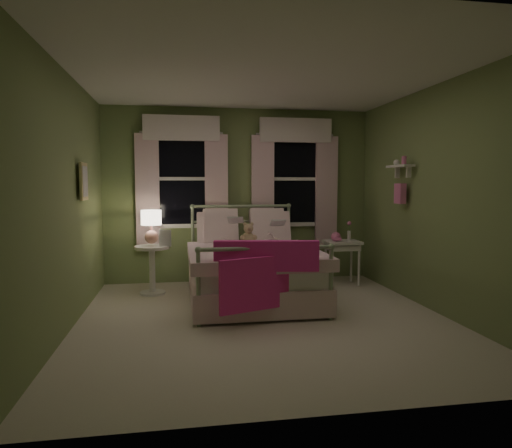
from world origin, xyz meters
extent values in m
plane|color=beige|center=(0.00, 0.00, 0.00)|extent=(4.20, 4.20, 0.00)
plane|color=white|center=(0.00, 0.00, 2.60)|extent=(4.20, 4.20, 0.00)
plane|color=#738751|center=(0.00, 2.10, 1.30)|extent=(4.00, 0.00, 4.00)
plane|color=#738751|center=(0.00, -2.10, 1.30)|extent=(4.00, 0.00, 4.00)
plane|color=#738751|center=(-2.00, 0.00, 1.30)|extent=(0.00, 4.20, 4.20)
plane|color=#738751|center=(2.00, 0.00, 1.30)|extent=(0.00, 4.20, 4.20)
cube|color=white|center=(0.00, 0.85, 0.42)|extent=(1.44, 1.94, 0.26)
cube|color=white|center=(0.00, 0.85, 0.18)|extent=(1.54, 2.02, 0.30)
cube|color=white|center=(0.00, 0.70, 0.60)|extent=(1.58, 1.75, 0.14)
cylinder|color=#9EB793|center=(-0.69, 0.85, 0.30)|extent=(0.04, 1.90, 0.04)
cylinder|color=#9EB793|center=(0.69, 0.85, 0.30)|extent=(0.04, 1.90, 0.04)
cylinder|color=#9EB793|center=(-0.71, 1.82, 0.57)|extent=(0.04, 0.04, 1.15)
cylinder|color=#9EB793|center=(0.71, 1.82, 0.57)|extent=(0.04, 0.04, 1.15)
sphere|color=#9EB793|center=(-0.71, 1.82, 1.15)|extent=(0.07, 0.07, 0.07)
sphere|color=#9EB793|center=(0.71, 1.82, 1.15)|extent=(0.07, 0.07, 0.07)
cylinder|color=#9EB793|center=(0.00, 1.82, 1.15)|extent=(1.42, 0.04, 0.04)
cylinder|color=#9EB793|center=(0.00, 1.82, 0.93)|extent=(1.38, 0.03, 0.03)
cylinder|color=#9EB793|center=(-0.71, -0.12, 0.40)|extent=(0.04, 0.04, 0.80)
cylinder|color=#9EB793|center=(0.71, -0.12, 0.40)|extent=(0.04, 0.04, 0.80)
sphere|color=#9EB793|center=(-0.71, -0.12, 0.80)|extent=(0.07, 0.07, 0.07)
sphere|color=#9EB793|center=(0.71, -0.12, 0.80)|extent=(0.07, 0.07, 0.07)
cylinder|color=#9EB793|center=(0.00, -0.12, 0.80)|extent=(1.42, 0.04, 0.04)
cube|color=white|center=(-0.38, 1.55, 0.80)|extent=(0.55, 0.32, 0.57)
cube|color=white|center=(0.38, 1.55, 0.80)|extent=(0.55, 0.32, 0.57)
cube|color=white|center=(-0.33, 1.55, 0.88)|extent=(0.48, 0.30, 0.51)
cube|color=white|center=(0.33, 1.55, 0.88)|extent=(0.48, 0.30, 0.51)
cube|color=#EB2E98|center=(0.00, -0.12, 0.72)|extent=(1.10, 0.27, 0.32)
cube|color=#F83099|center=(0.00, -0.19, 0.45)|extent=(1.05, 0.42, 0.55)
imported|color=#F7D1DD|center=(-0.28, 1.30, 0.95)|extent=(0.31, 0.24, 0.77)
imported|color=#F7D1DD|center=(0.28, 1.30, 0.91)|extent=(0.36, 0.29, 0.67)
imported|color=beige|center=(-0.28, 1.05, 0.96)|extent=(0.22, 0.15, 0.26)
imported|color=beige|center=(0.28, 1.05, 0.92)|extent=(0.21, 0.13, 0.26)
sphere|color=tan|center=(0.00, 1.15, 0.75)|extent=(0.18, 0.18, 0.18)
sphere|color=tan|center=(0.00, 1.13, 0.89)|extent=(0.13, 0.13, 0.13)
sphere|color=tan|center=(-0.05, 1.13, 0.95)|extent=(0.05, 0.05, 0.05)
sphere|color=tan|center=(0.04, 1.13, 0.95)|extent=(0.05, 0.05, 0.05)
sphere|color=tan|center=(-0.08, 1.12, 0.77)|extent=(0.07, 0.07, 0.07)
sphere|color=tan|center=(0.08, 1.12, 0.77)|extent=(0.07, 0.07, 0.07)
sphere|color=#8C6B51|center=(0.00, 1.07, 0.89)|extent=(0.04, 0.04, 0.04)
cylinder|color=white|center=(-1.27, 1.40, 0.63)|extent=(0.46, 0.46, 0.04)
cylinder|color=white|center=(-1.27, 1.40, 0.32)|extent=(0.08, 0.08, 0.60)
cylinder|color=white|center=(-1.27, 1.40, 0.01)|extent=(0.34, 0.34, 0.03)
sphere|color=#E89E89|center=(-1.27, 1.40, 0.77)|extent=(0.18, 0.18, 0.18)
cylinder|color=pink|center=(-1.27, 1.40, 0.89)|extent=(0.03, 0.03, 0.11)
cylinder|color=#FFEAC6|center=(-1.27, 1.40, 1.03)|extent=(0.27, 0.27, 0.20)
imported|color=beige|center=(-1.17, 1.32, 0.66)|extent=(0.22, 0.26, 0.02)
cube|color=white|center=(1.43, 1.50, 0.63)|extent=(0.50, 0.40, 0.04)
cube|color=white|center=(1.43, 1.50, 0.56)|extent=(0.44, 0.34, 0.08)
cylinder|color=white|center=(1.23, 1.35, 0.31)|extent=(0.04, 0.04, 0.60)
cylinder|color=white|center=(1.63, 1.35, 0.31)|extent=(0.04, 0.04, 0.60)
cylinder|color=white|center=(1.23, 1.65, 0.31)|extent=(0.04, 0.04, 0.60)
cylinder|color=white|center=(1.63, 1.65, 0.31)|extent=(0.04, 0.04, 0.60)
sphere|color=pink|center=(1.33, 1.50, 0.71)|extent=(0.14, 0.14, 0.14)
cube|color=pink|center=(1.33, 1.41, 0.69)|extent=(0.11, 0.07, 0.04)
cylinder|color=white|center=(1.55, 1.55, 0.72)|extent=(0.05, 0.05, 0.14)
cylinder|color=#4C7F3F|center=(1.55, 1.55, 0.83)|extent=(0.01, 0.01, 0.12)
sphere|color=pink|center=(1.55, 1.55, 0.90)|extent=(0.06, 0.06, 0.06)
cube|color=black|center=(-0.85, 2.08, 1.55)|extent=(0.76, 0.02, 1.35)
cube|color=white|center=(-0.85, 2.06, 2.25)|extent=(0.84, 0.05, 0.06)
cube|color=white|center=(-0.85, 2.06, 0.85)|extent=(0.84, 0.05, 0.06)
cube|color=white|center=(-1.25, 2.06, 1.55)|extent=(0.06, 0.05, 1.40)
cube|color=white|center=(-0.45, 2.06, 1.55)|extent=(0.06, 0.05, 1.40)
cube|color=white|center=(-0.85, 2.06, 1.55)|extent=(0.76, 0.04, 0.05)
cube|color=white|center=(-1.35, 2.02, 1.35)|extent=(0.34, 0.06, 1.70)
cube|color=white|center=(-0.35, 2.02, 1.35)|extent=(0.34, 0.06, 1.70)
cube|color=white|center=(-0.85, 2.00, 2.28)|extent=(1.10, 0.08, 0.36)
cylinder|color=white|center=(-0.85, 2.04, 2.22)|extent=(1.20, 0.03, 0.03)
cube|color=black|center=(0.85, 2.08, 1.55)|extent=(0.76, 0.02, 1.35)
cube|color=white|center=(0.85, 2.06, 2.25)|extent=(0.84, 0.05, 0.06)
cube|color=white|center=(0.85, 2.06, 0.85)|extent=(0.84, 0.05, 0.06)
cube|color=white|center=(0.45, 2.06, 1.55)|extent=(0.06, 0.05, 1.40)
cube|color=white|center=(1.25, 2.06, 1.55)|extent=(0.06, 0.05, 1.40)
cube|color=white|center=(0.85, 2.06, 1.55)|extent=(0.76, 0.04, 0.05)
cube|color=silver|center=(0.35, 2.02, 1.35)|extent=(0.34, 0.06, 1.70)
cube|color=silver|center=(1.35, 2.02, 1.35)|extent=(0.34, 0.06, 1.70)
cube|color=white|center=(0.85, 2.00, 2.28)|extent=(1.10, 0.08, 0.36)
cylinder|color=white|center=(0.85, 2.04, 2.22)|extent=(1.20, 0.03, 0.03)
cube|color=white|center=(1.89, 0.70, 1.70)|extent=(0.15, 0.50, 0.03)
cube|color=white|center=(1.93, 0.55, 1.62)|extent=(0.06, 0.03, 0.14)
cube|color=white|center=(1.93, 0.85, 1.62)|extent=(0.06, 0.03, 0.14)
cylinder|color=pink|center=(1.89, 0.60, 1.77)|extent=(0.06, 0.06, 0.10)
sphere|color=white|center=(1.89, 0.80, 1.75)|extent=(0.08, 0.08, 0.08)
cube|color=pink|center=(1.90, 0.70, 1.35)|extent=(0.08, 0.18, 0.26)
cube|color=beige|center=(-1.95, 0.60, 1.50)|extent=(0.03, 0.32, 0.42)
cube|color=silver|center=(-1.94, 0.60, 1.50)|extent=(0.01, 0.25, 0.34)
camera|label=1|loc=(-0.90, -4.77, 1.47)|focal=32.00mm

